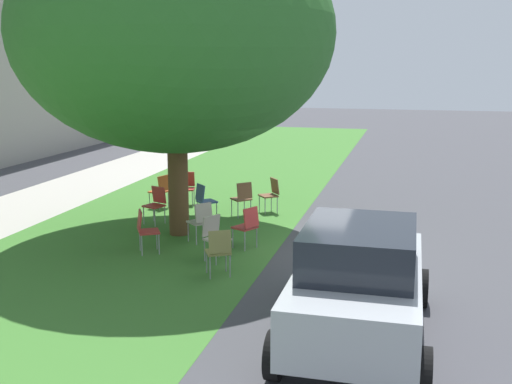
# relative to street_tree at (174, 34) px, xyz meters

# --- Properties ---
(ground) EXTENTS (80.00, 80.00, 0.00)m
(ground) POSITION_rel_street_tree_xyz_m (-0.45, -2.60, -4.35)
(ground) COLOR #424247
(grass_verge) EXTENTS (48.00, 6.00, 0.01)m
(grass_verge) POSITION_rel_street_tree_xyz_m (-0.45, 0.60, -4.35)
(grass_verge) COLOR #3D752D
(grass_verge) RESTS_ON ground
(street_tree) EXTENTS (6.76, 6.76, 6.85)m
(street_tree) POSITION_rel_street_tree_xyz_m (0.00, 0.00, 0.00)
(street_tree) COLOR brown
(street_tree) RESTS_ON ground
(chair_0) EXTENTS (0.59, 0.59, 0.88)m
(chair_0) POSITION_rel_street_tree_xyz_m (1.38, -0.12, -3.83)
(chair_0) COLOR #335184
(chair_0) RESTS_ON ground
(chair_1) EXTENTS (0.57, 0.58, 0.88)m
(chair_1) POSITION_rel_street_tree_xyz_m (-1.62, -1.36, -3.83)
(chair_1) COLOR #ADA393
(chair_1) RESTS_ON ground
(chair_2) EXTENTS (0.50, 0.49, 0.88)m
(chair_2) POSITION_rel_street_tree_xyz_m (2.81, 0.87, -3.83)
(chair_2) COLOR #B7332D
(chair_2) RESTS_ON ground
(chair_3) EXTENTS (0.54, 0.53, 0.88)m
(chair_3) POSITION_rel_street_tree_xyz_m (0.74, 0.87, -3.83)
(chair_3) COLOR #B7332D
(chair_3) RESTS_ON ground
(chair_4) EXTENTS (0.58, 0.58, 0.88)m
(chair_4) POSITION_rel_street_tree_xyz_m (2.51, -1.52, -3.83)
(chair_4) COLOR brown
(chair_4) RESTS_ON ground
(chair_5) EXTENTS (0.52, 0.52, 0.88)m
(chair_5) POSITION_rel_street_tree_xyz_m (2.23, 1.38, -3.83)
(chair_5) COLOR #C64C1E
(chair_5) RESTS_ON ground
(chair_6) EXTENTS (0.56, 0.57, 0.88)m
(chair_6) POSITION_rel_street_tree_xyz_m (-0.70, -1.76, -3.83)
(chair_6) COLOR #B7332D
(chair_6) RESTS_ON ground
(chair_7) EXTENTS (0.57, 0.56, 0.88)m
(chair_7) POSITION_rel_street_tree_xyz_m (-2.49, -1.72, -3.83)
(chair_7) COLOR olive
(chair_7) RESTS_ON ground
(chair_8) EXTENTS (0.59, 0.59, 0.88)m
(chair_8) POSITION_rel_street_tree_xyz_m (-0.54, -0.71, -3.83)
(chair_8) COLOR #ADA393
(chair_8) RESTS_ON ground
(chair_9) EXTENTS (0.57, 0.57, 0.88)m
(chair_9) POSITION_rel_street_tree_xyz_m (-1.50, 0.14, -3.83)
(chair_9) COLOR #B7332D
(chair_9) RESTS_ON ground
(chair_10) EXTENTS (0.59, 0.59, 0.88)m
(chair_10) POSITION_rel_street_tree_xyz_m (1.86, -0.95, -3.83)
(chair_10) COLOR brown
(chair_10) RESTS_ON ground
(parked_car) EXTENTS (3.70, 1.92, 1.65)m
(parked_car) POSITION_rel_street_tree_xyz_m (-4.44, -4.35, -3.51)
(parked_car) COLOR #ADB2B7
(parked_car) RESTS_ON ground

